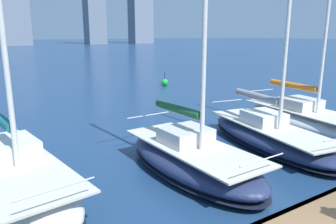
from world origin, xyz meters
TOP-DOWN VIEW (x-y plane):
  - sailboat_orange at (-9.09, -6.81)m, footprint 3.74×8.58m
  - sailboat_grey at (-5.31, -6.04)m, footprint 3.71×8.15m
  - sailboat_forest at (-0.62, -5.57)m, footprint 2.96×6.98m
  - sailboat_teal at (5.14, -7.24)m, footprint 3.88×8.35m
  - channel_buoy at (-10.80, -23.78)m, footprint 0.70×0.70m

SIDE VIEW (x-z plane):
  - channel_buoy at x=-10.80m, z-range -0.34..1.06m
  - sailboat_grey at x=-5.31m, z-range -4.99..6.23m
  - sailboat_orange at x=-9.09m, z-range -4.91..6.20m
  - sailboat_forest at x=-0.62m, z-range -4.92..6.24m
  - sailboat_teal at x=5.14m, z-range -5.88..7.28m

